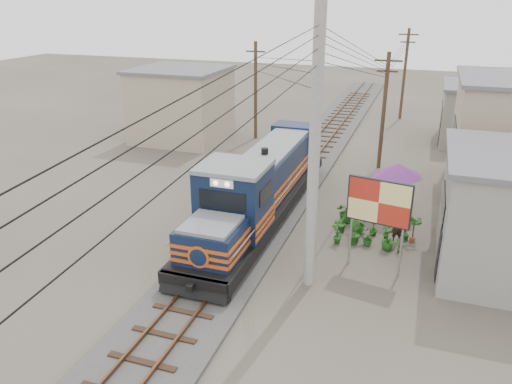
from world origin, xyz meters
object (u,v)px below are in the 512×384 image
at_px(locomotive, 261,187).
at_px(vendor, 397,226).
at_px(market_umbrella, 398,170).
at_px(billboard, 379,204).

relative_size(locomotive, vendor, 10.01).
bearing_deg(locomotive, market_umbrella, 23.38).
relative_size(locomotive, billboard, 3.97).
relative_size(locomotive, market_umbrella, 5.34).
height_order(billboard, vendor, billboard).
xyz_separation_m(billboard, market_umbrella, (0.32, 5.63, -0.45)).
xyz_separation_m(locomotive, billboard, (5.65, -3.04, 1.14)).
xyz_separation_m(billboard, vendor, (0.66, 2.75, -2.03)).
bearing_deg(vendor, billboard, 46.26).
bearing_deg(vendor, market_umbrella, -113.50).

